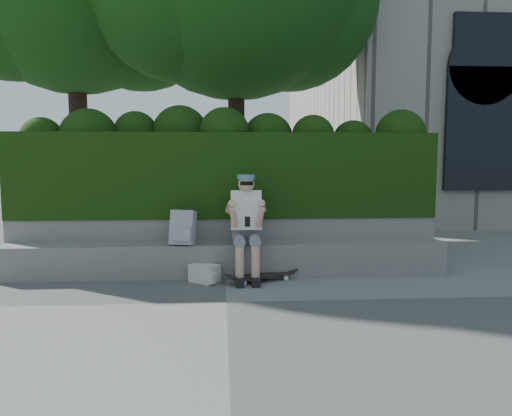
{
  "coord_description": "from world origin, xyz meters",
  "views": [
    {
      "loc": [
        -0.05,
        -5.42,
        1.61
      ],
      "look_at": [
        0.4,
        1.0,
        0.95
      ],
      "focal_mm": 35.0,
      "sensor_mm": 36.0,
      "label": 1
    }
  ],
  "objects": [
    {
      "name": "ground",
      "position": [
        0.0,
        0.0,
        0.0
      ],
      "size": [
        80.0,
        80.0,
        0.0
      ],
      "primitive_type": "plane",
      "color": "slate",
      "rests_on": "ground"
    },
    {
      "name": "bench_ledge",
      "position": [
        0.0,
        1.25,
        0.23
      ],
      "size": [
        6.0,
        0.45,
        0.45
      ],
      "primitive_type": "cube",
      "color": "gray",
      "rests_on": "ground"
    },
    {
      "name": "planter_wall",
      "position": [
        0.0,
        1.73,
        0.38
      ],
      "size": [
        6.0,
        0.5,
        0.75
      ],
      "primitive_type": "cube",
      "color": "gray",
      "rests_on": "ground"
    },
    {
      "name": "hedge",
      "position": [
        0.0,
        1.95,
        1.35
      ],
      "size": [
        6.0,
        1.0,
        1.2
      ],
      "primitive_type": "cube",
      "color": "black",
      "rests_on": "planter_wall"
    },
    {
      "name": "person",
      "position": [
        0.28,
        1.07,
        0.75
      ],
      "size": [
        0.4,
        0.76,
        1.38
      ],
      "color": "slate",
      "rests_on": "ground"
    },
    {
      "name": "skateboard",
      "position": [
        0.47,
        0.91,
        0.08
      ],
      "size": [
        0.88,
        0.55,
        0.09
      ],
      "rotation": [
        0.0,
        0.0,
        0.41
      ],
      "color": "black",
      "rests_on": "ground"
    },
    {
      "name": "backpack_plaid",
      "position": [
        -0.56,
        1.15,
        0.68
      ],
      "size": [
        0.34,
        0.24,
        0.46
      ],
      "primitive_type": "cube",
      "rotation": [
        0.0,
        0.0,
        -0.27
      ],
      "color": "silver",
      "rests_on": "bench_ledge"
    },
    {
      "name": "backpack_ground",
      "position": [
        -0.27,
        0.93,
        0.11
      ],
      "size": [
        0.43,
        0.41,
        0.23
      ],
      "primitive_type": "cube",
      "rotation": [
        0.0,
        0.0,
        -0.67
      ],
      "color": "silver",
      "rests_on": "ground"
    }
  ]
}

